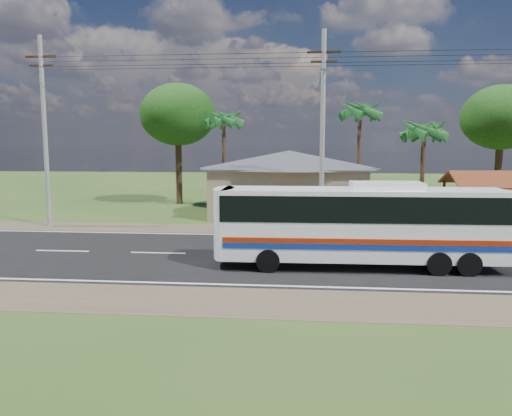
{
  "coord_description": "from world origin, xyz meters",
  "views": [
    {
      "loc": [
        1.93,
        -21.48,
        4.97
      ],
      "look_at": [
        -0.17,
        1.0,
        1.98
      ],
      "focal_mm": 35.0,
      "sensor_mm": 36.0,
      "label": 1
    }
  ],
  "objects": [
    {
      "name": "tree_behind_house",
      "position": [
        -8.0,
        18.0,
        7.12
      ],
      "size": [
        6.0,
        6.0,
        9.61
      ],
      "color": "#47301E",
      "rests_on": "ground"
    },
    {
      "name": "person",
      "position": [
        10.64,
        6.47,
        0.91
      ],
      "size": [
        0.71,
        0.52,
        1.82
      ],
      "primitive_type": "imported",
      "rotation": [
        0.0,
        0.0,
        3.27
      ],
      "color": "navy",
      "rests_on": "ground"
    },
    {
      "name": "utility_poles",
      "position": [
        2.67,
        6.49,
        5.77
      ],
      "size": [
        32.8,
        2.22,
        11.0
      ],
      "color": "#9E9E99",
      "rests_on": "ground"
    },
    {
      "name": "palm_mid",
      "position": [
        6.0,
        15.5,
        7.16
      ],
      "size": [
        2.8,
        2.8,
        8.2
      ],
      "color": "#47301E",
      "rests_on": "ground"
    },
    {
      "name": "ground",
      "position": [
        0.0,
        0.0,
        0.0
      ],
      "size": [
        120.0,
        120.0,
        0.0
      ],
      "primitive_type": "plane",
      "color": "#254117",
      "rests_on": "ground"
    },
    {
      "name": "waiting_shed",
      "position": [
        13.0,
        8.5,
        2.73
      ],
      "size": [
        5.2,
        4.48,
        3.35
      ],
      "color": "#372614",
      "rests_on": "ground"
    },
    {
      "name": "tree_behind_shed",
      "position": [
        16.0,
        16.0,
        6.68
      ],
      "size": [
        5.6,
        5.6,
        9.02
      ],
      "color": "#47301E",
      "rests_on": "ground"
    },
    {
      "name": "concrete_barrier",
      "position": [
        12.0,
        5.6,
        0.45
      ],
      "size": [
        7.0,
        0.3,
        0.9
      ],
      "primitive_type": "cube",
      "color": "#9E9E99",
      "rests_on": "ground"
    },
    {
      "name": "road",
      "position": [
        0.0,
        0.0,
        0.01
      ],
      "size": [
        120.0,
        16.0,
        0.03
      ],
      "color": "black",
      "rests_on": "ground"
    },
    {
      "name": "coach_bus",
      "position": [
        4.3,
        -1.72,
        1.96
      ],
      "size": [
        11.08,
        2.59,
        3.43
      ],
      "rotation": [
        0.0,
        0.0,
        0.02
      ],
      "color": "white",
      "rests_on": "ground"
    },
    {
      "name": "palm_near",
      "position": [
        9.5,
        11.0,
        5.71
      ],
      "size": [
        2.8,
        2.8,
        6.7
      ],
      "color": "#47301E",
      "rests_on": "ground"
    },
    {
      "name": "motorcycle",
      "position": [
        10.97,
        6.61,
        0.49
      ],
      "size": [
        1.94,
        0.94,
        0.98
      ],
      "primitive_type": "imported",
      "rotation": [
        0.0,
        0.0,
        1.41
      ],
      "color": "black",
      "rests_on": "ground"
    },
    {
      "name": "house",
      "position": [
        1.0,
        13.0,
        2.64
      ],
      "size": [
        12.4,
        10.0,
        5.0
      ],
      "color": "tan",
      "rests_on": "ground"
    },
    {
      "name": "palm_far",
      "position": [
        -4.0,
        16.0,
        6.68
      ],
      "size": [
        2.8,
        2.8,
        7.7
      ],
      "color": "#47301E",
      "rests_on": "ground"
    }
  ]
}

